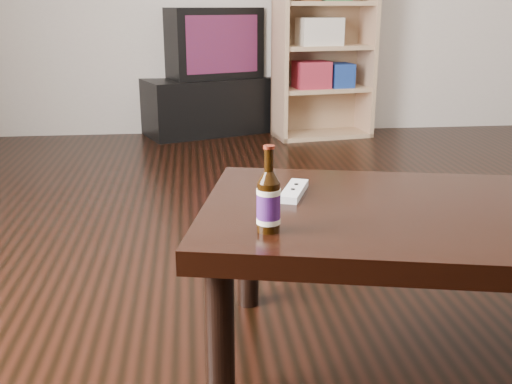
{
  "coord_description": "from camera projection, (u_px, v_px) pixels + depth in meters",
  "views": [
    {
      "loc": [
        -0.81,
        -1.71,
        0.98
      ],
      "look_at": [
        -0.67,
        -0.38,
        0.56
      ],
      "focal_mm": 42.0,
      "sensor_mm": 36.0,
      "label": 1
    }
  ],
  "objects": [
    {
      "name": "coffee_table",
      "position": [
        430.0,
        230.0,
        1.61
      ],
      "size": [
        1.35,
        0.97,
        0.46
      ],
      "rotation": [
        0.0,
        0.0,
        -0.22
      ],
      "color": "black",
      "rests_on": "floor"
    },
    {
      "name": "tv_stand",
      "position": [
        212.0,
        104.0,
        4.75
      ],
      "size": [
        1.2,
        0.89,
        0.43
      ],
      "primitive_type": "cube",
      "rotation": [
        0.0,
        0.0,
        0.37
      ],
      "color": "black",
      "rests_on": "floor"
    },
    {
      "name": "tv",
      "position": [
        211.0,
        43.0,
        4.6
      ],
      "size": [
        0.8,
        0.65,
        0.52
      ],
      "rotation": [
        0.0,
        0.0,
        0.37
      ],
      "color": "black",
      "rests_on": "tv_stand"
    },
    {
      "name": "beer_bottle",
      "position": [
        269.0,
        202.0,
        1.42
      ],
      "size": [
        0.07,
        0.07,
        0.21
      ],
      "rotation": [
        0.0,
        0.0,
        -0.24
      ],
      "color": "black",
      "rests_on": "coffee_table"
    },
    {
      "name": "remote",
      "position": [
        294.0,
        191.0,
        1.71
      ],
      "size": [
        0.11,
        0.19,
        0.02
      ],
      "rotation": [
        0.0,
        0.0,
        -0.36
      ],
      "color": "#BBBBBD",
      "rests_on": "coffee_table"
    },
    {
      "name": "floor",
      "position": [
        442.0,
        312.0,
        2.0
      ],
      "size": [
        5.0,
        6.0,
        0.01
      ],
      "primitive_type": "cube",
      "color": "black",
      "rests_on": "ground"
    },
    {
      "name": "bookshelf",
      "position": [
        322.0,
        43.0,
        4.44
      ],
      "size": [
        0.77,
        0.44,
        1.34
      ],
      "rotation": [
        0.0,
        0.0,
        0.16
      ],
      "color": "#9E8459",
      "rests_on": "floor"
    }
  ]
}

